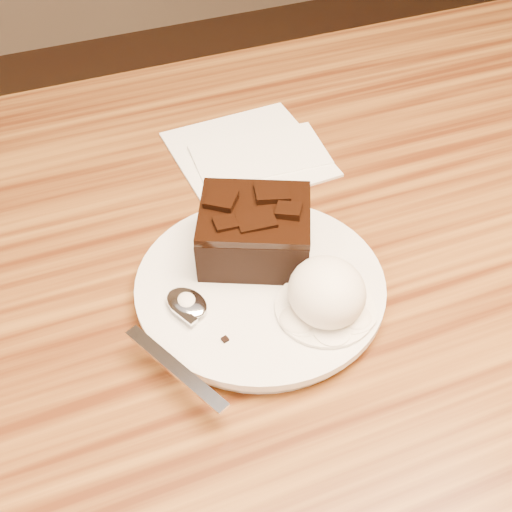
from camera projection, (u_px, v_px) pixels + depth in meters
name	position (u px, v px, depth m)	size (l,w,h in m)	color
dining_table	(279.00, 467.00, 0.89)	(1.20, 0.80, 0.75)	#421D0C
plate	(260.00, 289.00, 0.60)	(0.22, 0.22, 0.02)	silver
brownie	(255.00, 234.00, 0.60)	(0.10, 0.08, 0.04)	black
ice_cream_scoop	(327.00, 292.00, 0.55)	(0.06, 0.07, 0.05)	white
melt_puddle	(325.00, 309.00, 0.57)	(0.08, 0.08, 0.00)	white
spoon	(187.00, 304.00, 0.57)	(0.03, 0.16, 0.01)	silver
napkin	(248.00, 153.00, 0.75)	(0.15, 0.15, 0.01)	white
crumb_a	(301.00, 269.00, 0.60)	(0.01, 0.01, 0.00)	black
crumb_b	(225.00, 339.00, 0.54)	(0.01, 0.01, 0.00)	black
crumb_c	(292.00, 264.00, 0.60)	(0.01, 0.00, 0.00)	black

